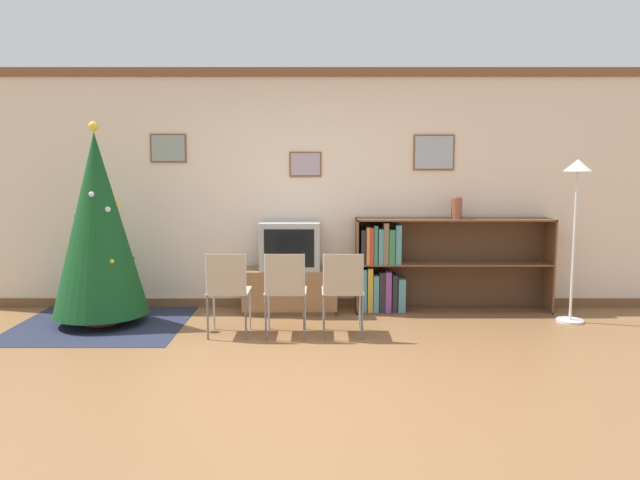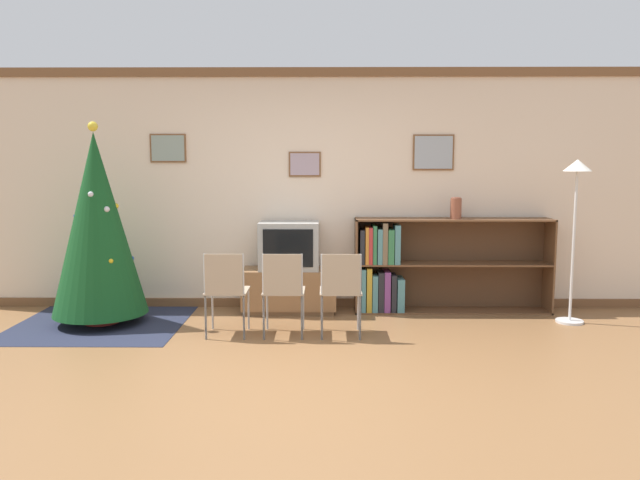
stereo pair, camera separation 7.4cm
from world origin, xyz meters
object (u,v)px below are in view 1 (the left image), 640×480
at_px(christmas_tree, 96,225).
at_px(standing_lamp, 574,198).
at_px(bookshelf, 413,266).
at_px(vase, 455,208).
at_px(tv_console, 289,290).
at_px(television, 288,246).
at_px(folding_chair_right, 341,289).
at_px(folding_chair_center, 283,289).
at_px(folding_chair_left, 226,289).

height_order(christmas_tree, standing_lamp, christmas_tree).
relative_size(bookshelf, vase, 9.08).
height_order(tv_console, vase, vase).
bearing_deg(vase, tv_console, 180.00).
relative_size(bookshelf, standing_lamp, 1.28).
relative_size(television, vase, 2.74).
relative_size(tv_console, bookshelf, 0.48).
distance_m(folding_chair_right, bookshelf, 1.35).
height_order(folding_chair_center, folding_chair_right, same).
xyz_separation_m(bookshelf, standing_lamp, (1.56, -0.49, 0.79)).
xyz_separation_m(tv_console, standing_lamp, (2.95, -0.43, 1.06)).
distance_m(folding_chair_left, folding_chair_center, 0.55).
distance_m(television, bookshelf, 1.42).
bearing_deg(folding_chair_right, vase, 37.84).
xyz_separation_m(folding_chair_center, folding_chair_right, (0.55, 0.00, 0.00)).
bearing_deg(vase, standing_lamp, -20.94).
height_order(folding_chair_right, standing_lamp, standing_lamp).
bearing_deg(christmas_tree, standing_lamp, 0.85).
bearing_deg(standing_lamp, christmas_tree, -179.15).
xyz_separation_m(tv_console, folding_chair_right, (0.55, -0.99, 0.23)).
height_order(television, standing_lamp, standing_lamp).
relative_size(folding_chair_center, standing_lamp, 0.48).
bearing_deg(vase, bookshelf, 171.98).
xyz_separation_m(television, bookshelf, (1.40, 0.06, -0.24)).
distance_m(tv_console, folding_chair_right, 1.16).
distance_m(folding_chair_center, bookshelf, 1.75).
bearing_deg(folding_chair_left, television, 61.05).
bearing_deg(standing_lamp, vase, 159.06).
xyz_separation_m(television, vase, (1.83, 0.00, 0.42)).
height_order(christmas_tree, television, christmas_tree).
distance_m(tv_console, folding_chair_center, 1.02).
xyz_separation_m(folding_chair_left, folding_chair_right, (1.10, 0.00, 0.00)).
relative_size(christmas_tree, television, 3.16).
relative_size(christmas_tree, folding_chair_left, 2.51).
relative_size(christmas_tree, folding_chair_center, 2.51).
distance_m(folding_chair_center, folding_chair_right, 0.55).
bearing_deg(vase, folding_chair_center, -151.47).
bearing_deg(folding_chair_left, standing_lamp, 9.11).
distance_m(christmas_tree, folding_chair_left, 1.57).
relative_size(folding_chair_left, vase, 3.43).
relative_size(folding_chair_right, standing_lamp, 0.48).
xyz_separation_m(television, folding_chair_center, (-0.00, -0.99, -0.28)).
bearing_deg(tv_console, vase, -0.00).
xyz_separation_m(tv_console, folding_chair_left, (-0.55, -0.99, 0.23)).
bearing_deg(folding_chair_left, bookshelf, 28.46).
height_order(folding_chair_center, vase, vase).
bearing_deg(television, folding_chair_center, -90.00).
bearing_deg(christmas_tree, folding_chair_center, -14.21).
bearing_deg(folding_chair_left, folding_chair_center, 0.00).
bearing_deg(tv_console, bookshelf, 2.49).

